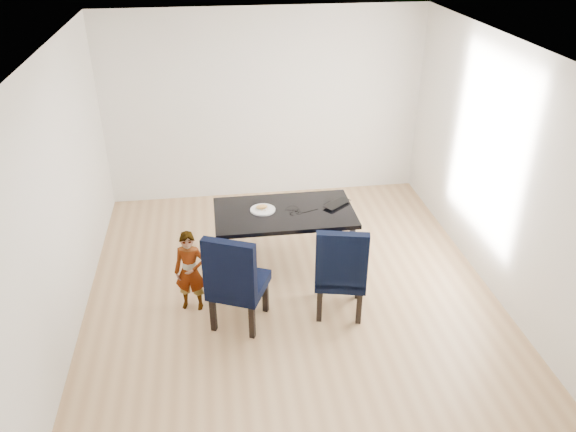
{
  "coord_description": "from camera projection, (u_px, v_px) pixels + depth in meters",
  "views": [
    {
      "loc": [
        -0.76,
        -5.11,
        3.83
      ],
      "look_at": [
        0.0,
        0.2,
        0.85
      ],
      "focal_mm": 35.0,
      "sensor_mm": 36.0,
      "label": 1
    }
  ],
  "objects": [
    {
      "name": "wall_right",
      "position": [
        499.0,
        170.0,
        6.0
      ],
      "size": [
        0.01,
        5.0,
        2.7
      ],
      "primitive_type": "cube",
      "color": "white",
      "rests_on": "ground"
    },
    {
      "name": "plate",
      "position": [
        263.0,
        210.0,
        6.45
      ],
      "size": [
        0.38,
        0.38,
        0.02
      ],
      "primitive_type": "cylinder",
      "rotation": [
        0.0,
        0.0,
        0.39
      ],
      "color": "silver",
      "rests_on": "dining_table"
    },
    {
      "name": "wall_back",
      "position": [
        265.0,
        106.0,
        7.89
      ],
      "size": [
        4.5,
        0.01,
        2.7
      ],
      "primitive_type": "cube",
      "color": "white",
      "rests_on": "ground"
    },
    {
      "name": "laptop",
      "position": [
        333.0,
        203.0,
        6.6
      ],
      "size": [
        0.42,
        0.4,
        0.03
      ],
      "primitive_type": "imported",
      "rotation": [
        0.0,
        0.0,
        3.81
      ],
      "color": "black",
      "rests_on": "dining_table"
    },
    {
      "name": "wall_left",
      "position": [
        61.0,
        197.0,
        5.44
      ],
      "size": [
        0.01,
        5.0,
        2.7
      ],
      "primitive_type": "cube",
      "color": "white",
      "rests_on": "ground"
    },
    {
      "name": "ceiling",
      "position": [
        291.0,
        47.0,
        5.06
      ],
      "size": [
        4.5,
        5.0,
        0.01
      ],
      "primitive_type": "cube",
      "color": "white",
      "rests_on": "wall_back"
    },
    {
      "name": "sandwich",
      "position": [
        262.0,
        207.0,
        6.45
      ],
      "size": [
        0.15,
        0.1,
        0.05
      ],
      "primitive_type": "ellipsoid",
      "rotation": [
        0.0,
        0.0,
        0.32
      ],
      "color": "#C49046",
      "rests_on": "plate"
    },
    {
      "name": "floor",
      "position": [
        290.0,
        290.0,
        6.38
      ],
      "size": [
        4.5,
        5.0,
        0.01
      ],
      "primitive_type": "cube",
      "color": "tan",
      "rests_on": "ground"
    },
    {
      "name": "dining_table",
      "position": [
        284.0,
        239.0,
        6.63
      ],
      "size": [
        1.6,
        0.9,
        0.75
      ],
      "primitive_type": "cube",
      "color": "black",
      "rests_on": "floor"
    },
    {
      "name": "child",
      "position": [
        190.0,
        271.0,
        5.89
      ],
      "size": [
        0.38,
        0.29,
        0.92
      ],
      "primitive_type": "imported",
      "rotation": [
        0.0,
        0.0,
        -0.21
      ],
      "color": "#E94113",
      "rests_on": "floor"
    },
    {
      "name": "chair_left",
      "position": [
        239.0,
        277.0,
        5.65
      ],
      "size": [
        0.7,
        0.71,
        1.1
      ],
      "primitive_type": "cube",
      "rotation": [
        0.0,
        0.0,
        -0.42
      ],
      "color": "black",
      "rests_on": "floor"
    },
    {
      "name": "cable_tangle",
      "position": [
        295.0,
        213.0,
        6.4
      ],
      "size": [
        0.16,
        0.16,
        0.01
      ],
      "primitive_type": "torus",
      "rotation": [
        0.0,
        0.0,
        -0.26
      ],
      "color": "black",
      "rests_on": "dining_table"
    },
    {
      "name": "chair_right",
      "position": [
        341.0,
        267.0,
        5.82
      ],
      "size": [
        0.63,
        0.64,
        1.08
      ],
      "primitive_type": "cube",
      "rotation": [
        0.0,
        0.0,
        -0.23
      ],
      "color": "black",
      "rests_on": "floor"
    },
    {
      "name": "wall_front",
      "position": [
        348.0,
        352.0,
        3.55
      ],
      "size": [
        4.5,
        0.01,
        2.7
      ],
      "primitive_type": "cube",
      "color": "silver",
      "rests_on": "ground"
    }
  ]
}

